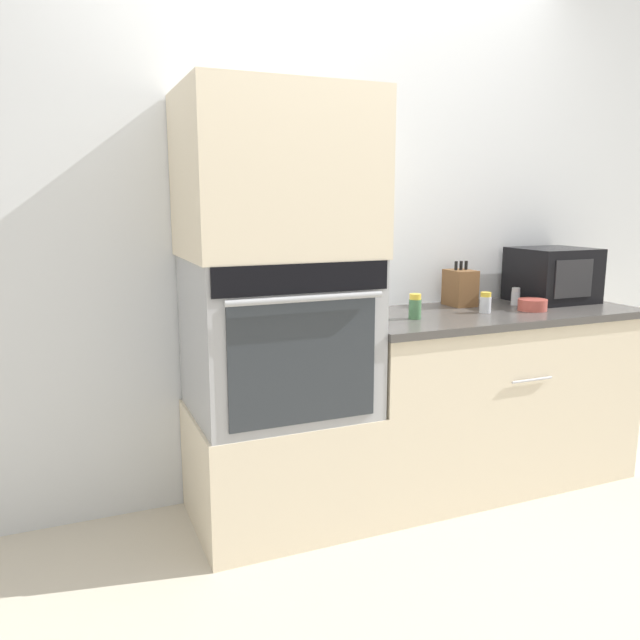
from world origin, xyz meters
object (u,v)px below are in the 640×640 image
at_px(knife_block, 460,288).
at_px(condiment_jar_back, 415,307).
at_px(wall_oven, 278,335).
at_px(microwave, 552,275).
at_px(bowl, 532,305).
at_px(condiment_jar_far, 485,303).
at_px(condiment_jar_mid, 381,312).
at_px(condiment_jar_near, 516,297).

relative_size(knife_block, condiment_jar_back, 1.99).
distance_m(wall_oven, microwave, 1.56).
bearing_deg(bowl, condiment_jar_back, 177.47).
height_order(knife_block, condiment_jar_far, knife_block).
distance_m(wall_oven, condiment_jar_mid, 0.47).
xyz_separation_m(condiment_jar_mid, condiment_jar_far, (0.55, -0.01, 0.01)).
height_order(microwave, condiment_jar_far, microwave).
relative_size(wall_oven, condiment_jar_near, 8.16).
bearing_deg(condiment_jar_mid, microwave, 7.19).
relative_size(microwave, knife_block, 1.70).
relative_size(condiment_jar_near, condiment_jar_mid, 1.08).
distance_m(wall_oven, condiment_jar_near, 1.30).
relative_size(condiment_jar_far, condiment_jar_back, 0.86).
bearing_deg(bowl, condiment_jar_far, 171.30).
height_order(bowl, condiment_jar_near, condiment_jar_near).
bearing_deg(condiment_jar_back, condiment_jar_mid, 173.97).
relative_size(condiment_jar_near, condiment_jar_back, 0.78).
bearing_deg(microwave, knife_block, 171.92).
relative_size(wall_oven, condiment_jar_mid, 8.84).
height_order(wall_oven, condiment_jar_far, wall_oven).
xyz_separation_m(wall_oven, microwave, (1.55, 0.10, 0.17)).
height_order(knife_block, bowl, knife_block).
xyz_separation_m(condiment_jar_far, condiment_jar_back, (-0.39, -0.01, 0.01)).
relative_size(condiment_jar_mid, condiment_jar_far, 0.84).
bearing_deg(condiment_jar_near, condiment_jar_mid, -172.42).
bearing_deg(condiment_jar_far, condiment_jar_back, -178.57).
relative_size(wall_oven, knife_block, 3.21).
xyz_separation_m(microwave, condiment_jar_near, (-0.25, -0.03, -0.10)).
xyz_separation_m(bowl, condiment_jar_back, (-0.64, 0.03, 0.03)).
distance_m(wall_oven, bowl, 1.27).
relative_size(microwave, condiment_jar_back, 3.37).
bearing_deg(condiment_jar_mid, bowl, -3.24).
xyz_separation_m(knife_block, condiment_jar_mid, (-0.56, -0.21, -0.05)).
bearing_deg(condiment_jar_far, microwave, 15.18).
xyz_separation_m(microwave, condiment_jar_mid, (-1.08, -0.14, -0.10)).
bearing_deg(condiment_jar_mid, condiment_jar_back, -6.03).
distance_m(knife_block, condiment_jar_near, 0.29).
bearing_deg(condiment_jar_far, condiment_jar_near, 23.08).
xyz_separation_m(microwave, bowl, (-0.28, -0.18, -0.11)).
relative_size(knife_block, bowl, 1.64).
bearing_deg(bowl, condiment_jar_near, 79.99).
bearing_deg(knife_block, condiment_jar_mid, -159.42).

